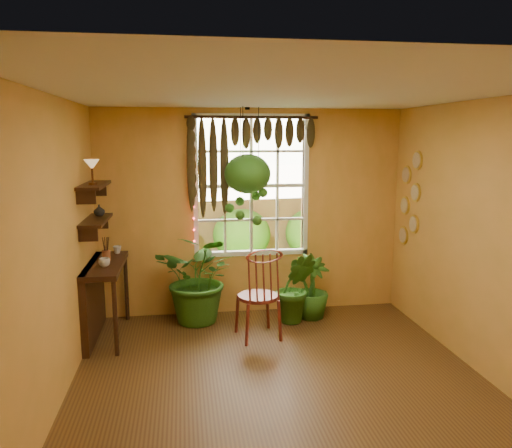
{
  "coord_description": "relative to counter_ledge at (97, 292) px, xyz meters",
  "views": [
    {
      "loc": [
        -0.89,
        -4.19,
        2.33
      ],
      "look_at": [
        -0.1,
        1.15,
        1.39
      ],
      "focal_mm": 35.0,
      "sensor_mm": 36.0,
      "label": 1
    }
  ],
  "objects": [
    {
      "name": "floor",
      "position": [
        1.91,
        -1.6,
        -0.55
      ],
      "size": [
        4.5,
        4.5,
        0.0
      ],
      "primitive_type": "plane",
      "color": "brown",
      "rests_on": "ground"
    },
    {
      "name": "ceiling",
      "position": [
        1.91,
        -1.6,
        2.15
      ],
      "size": [
        4.5,
        4.5,
        0.0
      ],
      "primitive_type": "plane",
      "rotation": [
        3.14,
        0.0,
        0.0
      ],
      "color": "white",
      "rests_on": "wall_back"
    },
    {
      "name": "wall_back",
      "position": [
        1.91,
        0.65,
        0.8
      ],
      "size": [
        4.0,
        0.0,
        4.0
      ],
      "primitive_type": "plane",
      "rotation": [
        1.57,
        0.0,
        0.0
      ],
      "color": "#E5A24E",
      "rests_on": "floor"
    },
    {
      "name": "wall_left",
      "position": [
        -0.09,
        -1.6,
        0.8
      ],
      "size": [
        0.0,
        4.5,
        4.5
      ],
      "primitive_type": "plane",
      "rotation": [
        1.57,
        0.0,
        1.57
      ],
      "color": "#E5A24E",
      "rests_on": "floor"
    },
    {
      "name": "wall_right",
      "position": [
        3.91,
        -1.6,
        0.8
      ],
      "size": [
        0.0,
        4.5,
        4.5
      ],
      "primitive_type": "plane",
      "rotation": [
        1.57,
        0.0,
        -1.57
      ],
      "color": "#E5A24E",
      "rests_on": "floor"
    },
    {
      "name": "window",
      "position": [
        1.91,
        0.68,
        1.15
      ],
      "size": [
        1.52,
        0.1,
        1.86
      ],
      "color": "white",
      "rests_on": "wall_back"
    },
    {
      "name": "valance_vine",
      "position": [
        1.82,
        0.56,
        1.73
      ],
      "size": [
        1.7,
        0.12,
        1.1
      ],
      "color": "#331A0E",
      "rests_on": "window"
    },
    {
      "name": "string_lights",
      "position": [
        1.15,
        0.59,
        1.2
      ],
      "size": [
        0.03,
        0.03,
        1.54
      ],
      "primitive_type": null,
      "color": "#FF2633",
      "rests_on": "window"
    },
    {
      "name": "wall_plates",
      "position": [
        3.89,
        0.19,
        1.0
      ],
      "size": [
        0.04,
        0.32,
        1.1
      ],
      "primitive_type": null,
      "color": "#FFF1D0",
      "rests_on": "wall_right"
    },
    {
      "name": "counter_ledge",
      "position": [
        0.0,
        0.0,
        0.0
      ],
      "size": [
        0.4,
        1.2,
        0.9
      ],
      "color": "#331A0E",
      "rests_on": "floor"
    },
    {
      "name": "shelf_lower",
      "position": [
        0.03,
        0.0,
        0.85
      ],
      "size": [
        0.25,
        0.9,
        0.04
      ],
      "primitive_type": "cube",
      "color": "#331A0E",
      "rests_on": "wall_left"
    },
    {
      "name": "shelf_upper",
      "position": [
        0.03,
        0.0,
        1.25
      ],
      "size": [
        0.25,
        0.9,
        0.04
      ],
      "primitive_type": "cube",
      "color": "#331A0E",
      "rests_on": "wall_left"
    },
    {
      "name": "backyard",
      "position": [
        2.15,
        5.27,
        0.73
      ],
      "size": [
        14.0,
        10.0,
        12.0
      ],
      "color": "#255117",
      "rests_on": "ground"
    },
    {
      "name": "windsor_chair",
      "position": [
        1.86,
        -0.29,
        -0.19
      ],
      "size": [
        0.55,
        0.57,
        1.26
      ],
      "rotation": [
        0.0,
        0.0,
        0.19
      ],
      "color": "maroon",
      "rests_on": "floor"
    },
    {
      "name": "potted_plant_left",
      "position": [
        1.21,
        0.32,
        0.03
      ],
      "size": [
        1.33,
        1.26,
        1.17
      ],
      "primitive_type": "imported",
      "rotation": [
        0.0,
        0.0,
        -0.43
      ],
      "color": "#224F15",
      "rests_on": "floor"
    },
    {
      "name": "potted_plant_mid",
      "position": [
        2.4,
        0.14,
        -0.1
      ],
      "size": [
        0.57,
        0.49,
        0.91
      ],
      "primitive_type": "imported",
      "rotation": [
        0.0,
        0.0,
        -0.18
      ],
      "color": "#224F15",
      "rests_on": "floor"
    },
    {
      "name": "potted_plant_right",
      "position": [
        2.64,
        0.28,
        -0.14
      ],
      "size": [
        0.6,
        0.6,
        0.82
      ],
      "primitive_type": "imported",
      "rotation": [
        0.0,
        0.0,
        0.37
      ],
      "color": "#224F15",
      "rests_on": "floor"
    },
    {
      "name": "hanging_basket",
      "position": [
        1.83,
        0.45,
        1.27
      ],
      "size": [
        0.59,
        0.59,
        1.47
      ],
      "color": "black",
      "rests_on": "ceiling"
    },
    {
      "name": "cup_a",
      "position": [
        0.13,
        -0.18,
        0.4
      ],
      "size": [
        0.16,
        0.16,
        0.1
      ],
      "primitive_type": "imported",
      "rotation": [
        0.0,
        0.0,
        -0.43
      ],
      "color": "silver",
      "rests_on": "counter_ledge"
    },
    {
      "name": "cup_b",
      "position": [
        0.19,
        0.47,
        0.39
      ],
      "size": [
        0.11,
        0.11,
        0.09
      ],
      "primitive_type": "imported",
      "rotation": [
        0.0,
        0.0,
        0.13
      ],
      "color": "beige",
      "rests_on": "counter_ledge"
    },
    {
      "name": "brush_jar",
      "position": [
        0.11,
        0.11,
        0.49
      ],
      "size": [
        0.1,
        0.1,
        0.36
      ],
      "color": "#99522C",
      "rests_on": "counter_ledge"
    },
    {
      "name": "shelf_vase",
      "position": [
        0.04,
        0.21,
        0.93
      ],
      "size": [
        0.14,
        0.14,
        0.13
      ],
      "primitive_type": "imported",
      "rotation": [
        0.0,
        0.0,
        0.11
      ],
      "color": "#B2AD99",
      "rests_on": "shelf_lower"
    },
    {
      "name": "tiffany_lamp",
      "position": [
        0.05,
        -0.16,
        1.47
      ],
      "size": [
        0.17,
        0.17,
        0.28
      ],
      "color": "#553018",
      "rests_on": "shelf_upper"
    }
  ]
}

